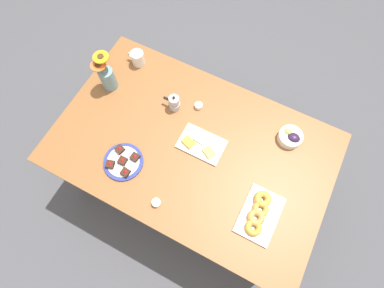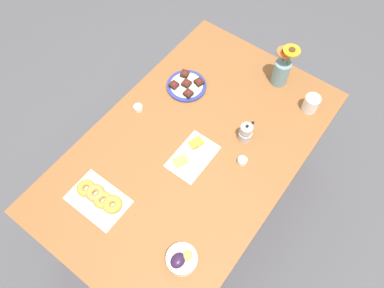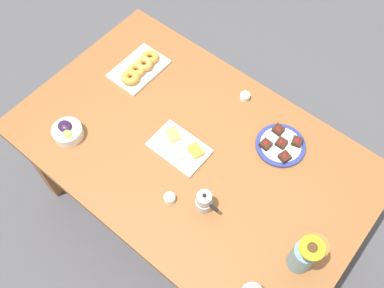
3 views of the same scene
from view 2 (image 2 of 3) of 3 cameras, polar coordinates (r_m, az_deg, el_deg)
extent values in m
plane|color=#4C4C51|center=(2.59, 0.00, -8.69)|extent=(6.00, 6.00, 0.00)
cube|color=brown|center=(1.93, 0.00, -0.89)|extent=(1.60, 1.00, 0.04)
cube|color=brown|center=(2.54, 17.62, 1.51)|extent=(0.07, 0.07, 0.70)
cube|color=brown|center=(2.28, -20.16, -12.60)|extent=(0.07, 0.07, 0.70)
cube|color=brown|center=(2.72, 2.02, 10.65)|extent=(0.07, 0.07, 0.70)
cylinder|color=white|center=(2.11, 17.68, 5.88)|extent=(0.08, 0.08, 0.10)
cylinder|color=brown|center=(2.07, 17.99, 6.56)|extent=(0.07, 0.07, 0.00)
torus|color=white|center=(2.14, 18.32, 6.78)|extent=(0.05, 0.01, 0.05)
cylinder|color=white|center=(1.69, -1.57, -17.17)|extent=(0.14, 0.14, 0.05)
ellipsoid|color=#2D1938|center=(1.66, -2.16, -17.34)|extent=(0.08, 0.06, 0.04)
ellipsoid|color=#9EC14C|center=(1.67, -0.67, -16.63)|extent=(0.05, 0.04, 0.04)
cube|color=white|center=(1.88, 0.11, -2.00)|extent=(0.26, 0.17, 0.01)
cube|color=#EFB74C|center=(1.86, -1.74, -2.61)|extent=(0.09, 0.08, 0.01)
cube|color=white|center=(1.87, 0.97, -1.67)|extent=(0.07, 0.06, 0.02)
cube|color=orange|center=(1.90, 0.65, 0.19)|extent=(0.08, 0.07, 0.02)
cube|color=white|center=(1.84, -14.09, -8.30)|extent=(0.19, 0.28, 0.01)
torus|color=gold|center=(1.79, -12.02, -9.00)|extent=(0.10, 0.10, 0.04)
torus|color=gold|center=(1.81, -13.45, -8.30)|extent=(0.12, 0.12, 0.03)
torus|color=#CC8942|center=(1.83, -14.53, -7.21)|extent=(0.13, 0.13, 0.04)
torus|color=gold|center=(1.85, -15.84, -6.48)|extent=(0.11, 0.11, 0.03)
cylinder|color=white|center=(1.88, 7.68, -2.56)|extent=(0.05, 0.05, 0.03)
cylinder|color=#C68923|center=(1.87, 7.72, -2.42)|extent=(0.04, 0.04, 0.01)
cylinder|color=white|center=(2.05, -8.20, 5.47)|extent=(0.05, 0.05, 0.03)
cylinder|color=maroon|center=(2.05, -8.24, 5.63)|extent=(0.04, 0.04, 0.01)
cylinder|color=navy|center=(2.13, -0.84, 8.84)|extent=(0.22, 0.22, 0.01)
cylinder|color=white|center=(2.13, -0.84, 8.87)|extent=(0.18, 0.18, 0.01)
cube|color=#381E14|center=(2.11, -2.77, 8.97)|extent=(0.05, 0.05, 0.02)
cone|color=red|center=(2.10, -2.79, 9.30)|extent=(0.02, 0.02, 0.01)
cube|color=#381E14|center=(2.16, -1.11, 10.63)|extent=(0.05, 0.05, 0.02)
cone|color=red|center=(2.15, -1.12, 10.96)|extent=(0.02, 0.02, 0.01)
cube|color=#381E14|center=(2.07, -0.58, 7.69)|extent=(0.05, 0.05, 0.02)
cone|color=red|center=(2.06, -0.58, 8.02)|extent=(0.02, 0.02, 0.01)
cube|color=#381E14|center=(2.12, 1.07, 9.40)|extent=(0.05, 0.05, 0.02)
cone|color=red|center=(2.11, 1.08, 9.73)|extent=(0.02, 0.02, 0.01)
cube|color=#381E14|center=(2.12, -0.85, 9.19)|extent=(0.05, 0.05, 0.02)
cone|color=red|center=(2.10, -0.85, 9.52)|extent=(0.02, 0.02, 0.01)
cylinder|color=#6B939E|center=(2.16, 13.38, 10.52)|extent=(0.09, 0.09, 0.15)
cylinder|color=#3D702D|center=(2.07, 14.63, 12.58)|extent=(0.01, 0.01, 0.10)
cylinder|color=orange|center=(2.03, 14.97, 13.60)|extent=(0.09, 0.09, 0.01)
cylinder|color=#472D14|center=(2.03, 15.01, 13.72)|extent=(0.04, 0.04, 0.01)
cylinder|color=#3D702D|center=(2.10, 13.83, 12.79)|extent=(0.01, 0.01, 0.06)
cylinder|color=orange|center=(2.07, 14.03, 13.43)|extent=(0.09, 0.09, 0.01)
cylinder|color=#472D14|center=(2.07, 14.06, 13.54)|extent=(0.04, 0.04, 0.01)
cylinder|color=#B7B7BC|center=(1.94, 8.10, 1.35)|extent=(0.07, 0.07, 0.05)
cylinder|color=#B7B7BC|center=(1.92, 8.20, 1.80)|extent=(0.05, 0.05, 0.01)
cylinder|color=#B7B7BC|center=(1.90, 8.30, 2.22)|extent=(0.06, 0.06, 0.04)
sphere|color=black|center=(1.87, 8.42, 2.72)|extent=(0.02, 0.02, 0.02)
cube|color=black|center=(1.94, 9.06, 2.95)|extent=(0.04, 0.01, 0.01)
camera|label=1|loc=(1.22, -47.54, 45.64)|focal=28.00mm
camera|label=3|loc=(1.37, 62.63, 38.60)|focal=40.00mm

